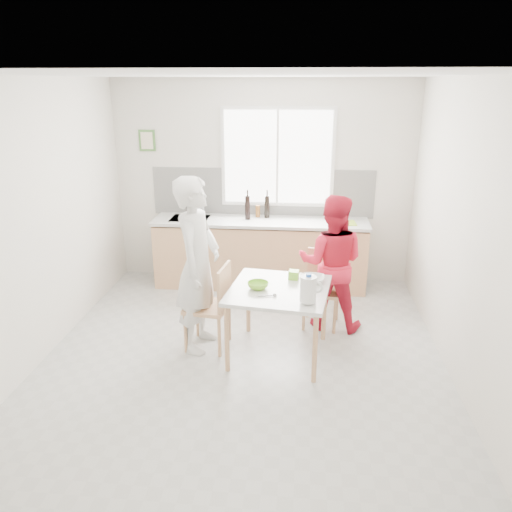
# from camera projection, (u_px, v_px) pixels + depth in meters

# --- Properties ---
(ground) EXTENTS (4.50, 4.50, 0.00)m
(ground) POSITION_uv_depth(u_px,v_px,m) (243.00, 358.00, 5.05)
(ground) COLOR #B7B7B2
(ground) RESTS_ON ground
(room_shell) EXTENTS (4.50, 4.50, 4.50)m
(room_shell) POSITION_uv_depth(u_px,v_px,m) (242.00, 199.00, 4.51)
(room_shell) COLOR silver
(room_shell) RESTS_ON ground
(window) EXTENTS (1.50, 0.06, 1.30)m
(window) POSITION_uv_depth(u_px,v_px,m) (278.00, 157.00, 6.56)
(window) COLOR white
(window) RESTS_ON room_shell
(backsplash) EXTENTS (3.00, 0.02, 0.65)m
(backsplash) POSITION_uv_depth(u_px,v_px,m) (262.00, 193.00, 6.75)
(backsplash) COLOR white
(backsplash) RESTS_ON room_shell
(picture_frame) EXTENTS (0.22, 0.03, 0.28)m
(picture_frame) POSITION_uv_depth(u_px,v_px,m) (147.00, 141.00, 6.66)
(picture_frame) COLOR #4A7D39
(picture_frame) RESTS_ON room_shell
(kitchen_counter) EXTENTS (2.84, 0.64, 1.37)m
(kitchen_counter) POSITION_uv_depth(u_px,v_px,m) (260.00, 256.00, 6.74)
(kitchen_counter) COLOR tan
(kitchen_counter) RESTS_ON ground
(dining_table) EXTENTS (1.07, 1.07, 0.73)m
(dining_table) POSITION_uv_depth(u_px,v_px,m) (279.00, 295.00, 4.91)
(dining_table) COLOR silver
(dining_table) RESTS_ON ground
(chair_left) EXTENTS (0.47, 0.47, 0.91)m
(chair_left) POSITION_uv_depth(u_px,v_px,m) (213.00, 303.00, 5.11)
(chair_left) COLOR tan
(chair_left) RESTS_ON ground
(chair_far) EXTENTS (0.45, 0.45, 0.86)m
(chair_far) POSITION_uv_depth(u_px,v_px,m) (322.00, 284.00, 5.64)
(chair_far) COLOR tan
(chair_far) RESTS_ON ground
(person_white) EXTENTS (0.52, 0.71, 1.81)m
(person_white) POSITION_uv_depth(u_px,v_px,m) (198.00, 265.00, 5.01)
(person_white) COLOR white
(person_white) RESTS_ON ground
(person_red) EXTENTS (0.81, 0.67, 1.53)m
(person_red) POSITION_uv_depth(u_px,v_px,m) (331.00, 263.00, 5.47)
(person_red) COLOR red
(person_red) RESTS_ON ground
(bowl_green) EXTENTS (0.23, 0.23, 0.06)m
(bowl_green) POSITION_uv_depth(u_px,v_px,m) (258.00, 285.00, 4.87)
(bowl_green) COLOR #82CB2F
(bowl_green) RESTS_ON dining_table
(bowl_white) EXTENTS (0.27, 0.27, 0.06)m
(bowl_white) POSITION_uv_depth(u_px,v_px,m) (313.00, 279.00, 5.04)
(bowl_white) COLOR silver
(bowl_white) RESTS_ON dining_table
(milk_jug) EXTENTS (0.21, 0.15, 0.27)m
(milk_jug) POSITION_uv_depth(u_px,v_px,m) (309.00, 289.00, 4.51)
(milk_jug) COLOR white
(milk_jug) RESTS_ON dining_table
(green_box) EXTENTS (0.11, 0.11, 0.09)m
(green_box) POSITION_uv_depth(u_px,v_px,m) (294.00, 275.00, 5.11)
(green_box) COLOR #7ECE2F
(green_box) RESTS_ON dining_table
(spoon) EXTENTS (0.16, 0.05, 0.01)m
(spoon) POSITION_uv_depth(u_px,v_px,m) (266.00, 296.00, 4.70)
(spoon) COLOR #A5A5AA
(spoon) RESTS_ON dining_table
(cutting_board) EXTENTS (0.37, 0.28, 0.01)m
(cutting_board) POSITION_uv_depth(u_px,v_px,m) (342.00, 223.00, 6.42)
(cutting_board) COLOR #99BE2B
(cutting_board) RESTS_ON kitchen_counter
(wine_bottle_a) EXTENTS (0.07, 0.07, 0.32)m
(wine_bottle_a) POSITION_uv_depth(u_px,v_px,m) (248.00, 207.00, 6.56)
(wine_bottle_a) COLOR black
(wine_bottle_a) RESTS_ON kitchen_counter
(wine_bottle_b) EXTENTS (0.07, 0.07, 0.30)m
(wine_bottle_b) POSITION_uv_depth(u_px,v_px,m) (267.00, 207.00, 6.64)
(wine_bottle_b) COLOR black
(wine_bottle_b) RESTS_ON kitchen_counter
(jar_amber) EXTENTS (0.06, 0.06, 0.16)m
(jar_amber) POSITION_uv_depth(u_px,v_px,m) (258.00, 211.00, 6.69)
(jar_amber) COLOR brown
(jar_amber) RESTS_ON kitchen_counter
(soap_bottle) EXTENTS (0.10, 0.10, 0.20)m
(soap_bottle) POSITION_uv_depth(u_px,v_px,m) (201.00, 208.00, 6.76)
(soap_bottle) COLOR #999999
(soap_bottle) RESTS_ON kitchen_counter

